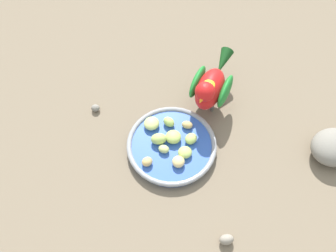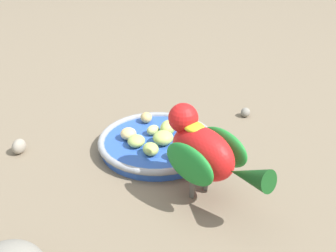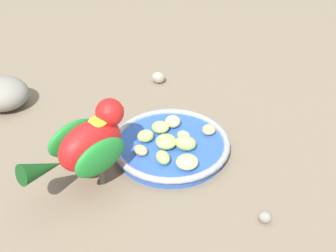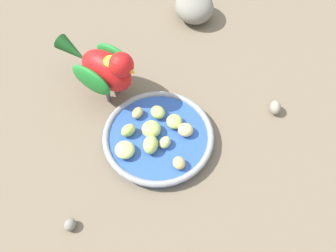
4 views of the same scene
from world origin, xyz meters
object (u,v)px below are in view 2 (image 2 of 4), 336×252
apple_piece_1 (128,134)px  apple_piece_2 (162,138)px  apple_piece_7 (187,140)px  parrot (205,151)px  pebble_1 (245,112)px  apple_piece_3 (136,141)px  apple_piece_5 (151,149)px  apple_piece_6 (153,130)px  pebble_0 (19,146)px  feeding_bowl (157,143)px  apple_piece_9 (194,130)px  apple_piece_0 (168,128)px  apple_piece_8 (146,117)px  apple_piece_4 (173,153)px

apple_piece_1 → apple_piece_2: (-0.06, -0.03, 0.00)m
apple_piece_7 → parrot: size_ratio=0.15×
apple_piece_1 → pebble_1: bearing=-111.6°
apple_piece_7 → parrot: (-0.09, 0.08, 0.05)m
apple_piece_3 → apple_piece_5: 0.04m
apple_piece_6 → apple_piece_7: apple_piece_7 is taller
apple_piece_2 → pebble_1: size_ratio=1.74×
parrot → pebble_0: (0.32, 0.11, -0.07)m
apple_piece_1 → apple_piece_6: size_ratio=1.14×
apple_piece_2 → pebble_0: 0.26m
feeding_bowl → apple_piece_9: bearing=-121.7°
pebble_0 → pebble_1: (-0.23, -0.38, -0.00)m
apple_piece_7 → apple_piece_6: bearing=6.7°
apple_piece_9 → feeding_bowl: bearing=58.3°
apple_piece_2 → parrot: 0.15m
apple_piece_3 → pebble_1: 0.26m
apple_piece_7 → apple_piece_0: bearing=-10.4°
apple_piece_2 → apple_piece_3: (0.03, 0.03, -0.00)m
feeding_bowl → apple_piece_8: size_ratio=8.52×
apple_piece_2 → apple_piece_7: size_ratio=1.25×
apple_piece_6 → apple_piece_7: 0.07m
apple_piece_0 → apple_piece_6: size_ratio=1.46×
pebble_1 → pebble_0: bearing=58.7°
parrot → feeding_bowl: bearing=-13.5°
parrot → apple_piece_1: bearing=-0.3°
apple_piece_4 → pebble_1: apple_piece_4 is taller
apple_piece_2 → apple_piece_3: size_ratio=1.14×
apple_piece_1 → pebble_0: apple_piece_1 is taller
apple_piece_1 → apple_piece_3: 0.03m
parrot → pebble_0: 0.35m
apple_piece_6 → apple_piece_4: bearing=155.7°
apple_piece_3 → parrot: bearing=173.2°
apple_piece_2 → apple_piece_8: size_ratio=1.49×
apple_piece_6 → pebble_1: 0.22m
apple_piece_6 → apple_piece_8: (0.04, -0.03, 0.00)m
pebble_0 → parrot: bearing=-160.9°
apple_piece_0 → apple_piece_6: 0.03m
apple_piece_5 → pebble_1: 0.26m
apple_piece_0 → apple_piece_4: (-0.06, 0.05, -0.00)m
apple_piece_2 → apple_piece_7: (-0.04, -0.02, -0.00)m
apple_piece_1 → apple_piece_7: 0.11m
feeding_bowl → apple_piece_2: (-0.01, 0.00, 0.02)m
apple_piece_4 → parrot: 0.11m
feeding_bowl → pebble_0: 0.25m
apple_piece_8 → apple_piece_1: bearing=105.7°
apple_piece_0 → apple_piece_4: bearing=137.2°
apple_piece_3 → pebble_1: apple_piece_3 is taller
apple_piece_1 → parrot: size_ratio=0.14×
apple_piece_0 → apple_piece_7: apple_piece_0 is taller
feeding_bowl → apple_piece_8: (0.06, -0.04, 0.02)m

